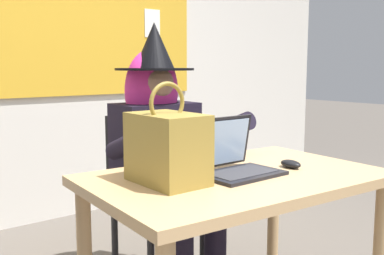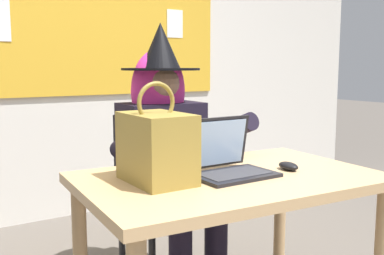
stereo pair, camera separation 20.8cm
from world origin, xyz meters
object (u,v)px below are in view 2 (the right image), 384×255
(laptop, at_px, (227,162))
(handbag, at_px, (157,147))
(desk_main, at_px, (230,200))
(chair_at_desk, at_px, (156,187))
(person_costumed, at_px, (167,140))
(computer_mouse, at_px, (288,166))

(laptop, height_order, handbag, handbag)
(desk_main, xyz_separation_m, handbag, (-0.30, 0.06, 0.24))
(chair_at_desk, xyz_separation_m, person_costumed, (0.00, -0.12, 0.28))
(computer_mouse, height_order, handbag, handbag)
(computer_mouse, bearing_deg, handbag, 172.44)
(person_costumed, xyz_separation_m, computer_mouse, (0.20, -0.68, -0.03))
(chair_at_desk, xyz_separation_m, computer_mouse, (0.20, -0.80, 0.24))
(person_costumed, height_order, computer_mouse, person_costumed)
(desk_main, relative_size, handbag, 3.26)
(desk_main, xyz_separation_m, laptop, (-0.00, 0.02, 0.15))
(handbag, bearing_deg, desk_main, -12.07)
(desk_main, height_order, handbag, handbag)
(desk_main, distance_m, laptop, 0.15)
(person_costumed, height_order, handbag, person_costumed)
(desk_main, xyz_separation_m, chair_at_desk, (0.06, 0.74, -0.12))
(laptop, relative_size, handbag, 0.86)
(chair_at_desk, bearing_deg, person_costumed, -1.47)
(person_costumed, distance_m, handbag, 0.66)
(person_costumed, relative_size, computer_mouse, 13.45)
(chair_at_desk, height_order, computer_mouse, chair_at_desk)
(laptop, distance_m, handbag, 0.31)
(laptop, relative_size, computer_mouse, 3.13)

